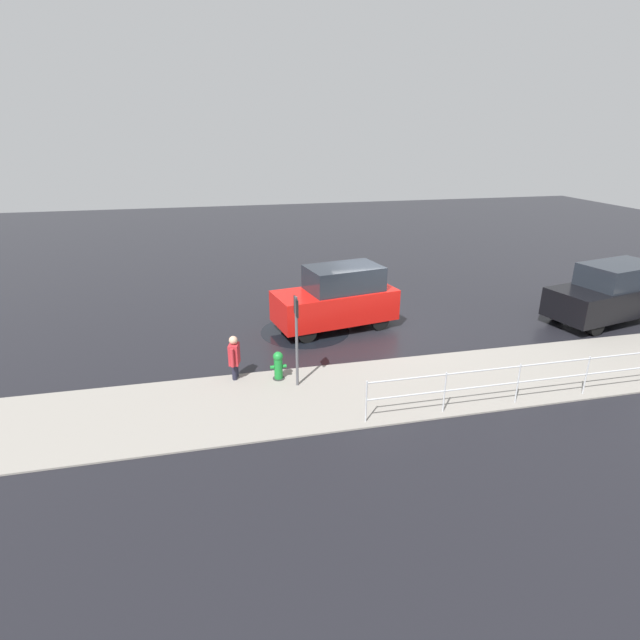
% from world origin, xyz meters
% --- Properties ---
extents(ground_plane, '(60.00, 60.00, 0.00)m').
position_xyz_m(ground_plane, '(0.00, 0.00, 0.00)').
color(ground_plane, black).
extents(kerb_strip, '(24.00, 3.20, 0.04)m').
position_xyz_m(kerb_strip, '(0.00, 4.20, 0.02)').
color(kerb_strip, gray).
rests_on(kerb_strip, ground).
extents(moving_hatchback, '(4.15, 2.40, 2.06)m').
position_xyz_m(moving_hatchback, '(1.31, -0.17, 1.03)').
color(moving_hatchback, red).
rests_on(moving_hatchback, ground).
extents(parked_sedan, '(4.57, 2.60, 1.98)m').
position_xyz_m(parked_sedan, '(-7.85, 1.27, 1.00)').
color(parked_sedan, black).
rests_on(parked_sedan, ground).
extents(fire_hydrant, '(0.42, 0.31, 0.80)m').
position_xyz_m(fire_hydrant, '(3.74, 3.10, 0.40)').
color(fire_hydrant, '#197A2D').
rests_on(fire_hydrant, ground).
extents(pedestrian, '(0.33, 0.55, 1.22)m').
position_xyz_m(pedestrian, '(4.83, 2.81, 0.68)').
color(pedestrian, '#B2262D').
rests_on(pedestrian, ground).
extents(metal_railing, '(7.49, 0.04, 1.05)m').
position_xyz_m(metal_railing, '(-1.57, 5.57, 0.72)').
color(metal_railing, '#B7BABF').
rests_on(metal_railing, ground).
extents(sign_post, '(0.07, 0.44, 2.40)m').
position_xyz_m(sign_post, '(3.32, 3.55, 1.58)').
color(sign_post, '#4C4C51').
rests_on(sign_post, ground).
extents(puddle_patch, '(2.89, 2.89, 0.01)m').
position_xyz_m(puddle_patch, '(2.40, -0.07, 0.00)').
color(puddle_patch, black).
rests_on(puddle_patch, ground).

